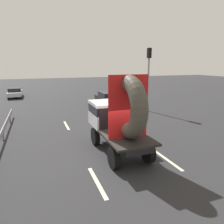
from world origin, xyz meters
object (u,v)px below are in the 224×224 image
object	(u,v)px
flatbed_truck	(118,116)
oncoming_car	(15,92)
traffic_light	(149,71)
distant_sedan	(108,98)

from	to	relation	value
flatbed_truck	oncoming_car	bearing A→B (deg)	106.73
flatbed_truck	oncoming_car	world-z (taller)	flatbed_truck
oncoming_car	traffic_light	bearing A→B (deg)	-47.00
flatbed_truck	oncoming_car	distance (m)	22.43
traffic_light	flatbed_truck	bearing A→B (deg)	-128.48
flatbed_truck	traffic_light	distance (m)	10.20
traffic_light	oncoming_car	size ratio (longest dim) A/B	1.48
distant_sedan	oncoming_car	world-z (taller)	distant_sedan
flatbed_truck	oncoming_car	xyz separation A→B (m)	(-6.45, 21.45, -1.24)
traffic_light	oncoming_car	bearing A→B (deg)	133.00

